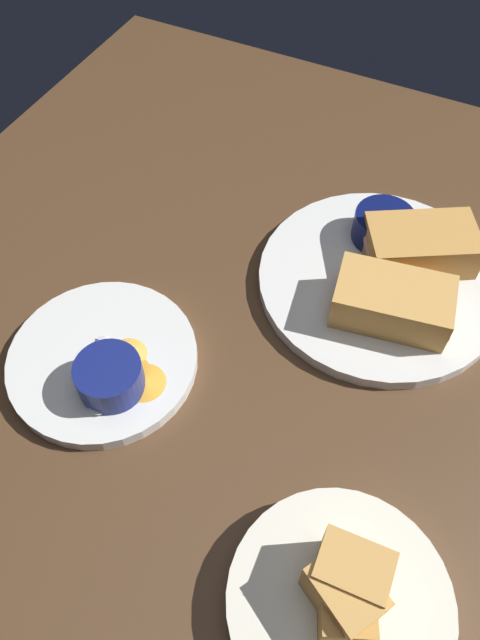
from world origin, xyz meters
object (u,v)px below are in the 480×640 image
object	(u,v)px
ramekin_light_gravy	(109,376)
spoon_by_dark_ramekin	(372,268)
sandwich_half_far	(420,245)
ramekin_dark_sauce	(383,226)
sandwich_half_near	(392,302)
plate_sandwich_main	(379,281)
plate_chips_companion	(103,359)
spoon_by_gravy_ramekin	(99,391)
bread_basket_rear	(341,600)

from	to	relation	value
ramekin_light_gravy	spoon_by_dark_ramekin	bearing A→B (deg)	-125.44
sandwich_half_far	spoon_by_dark_ramekin	xyz separation A→B (cm)	(4.34, 4.18, -2.04)
ramekin_dark_sauce	ramekin_light_gravy	xyz separation A→B (cm)	(18.86, 33.37, -0.05)
ramekin_dark_sauce	sandwich_half_near	bearing A→B (deg)	112.73
ramekin_dark_sauce	spoon_by_dark_ramekin	size ratio (longest dim) A/B	0.75
plate_sandwich_main	plate_chips_companion	xyz separation A→B (cm)	(24.15, 24.42, 0.00)
sandwich_half_near	spoon_by_dark_ramekin	world-z (taller)	sandwich_half_near
sandwich_half_near	spoon_by_gravy_ramekin	bearing A→B (deg)	43.81
sandwich_half_near	spoon_by_gravy_ramekin	world-z (taller)	sandwich_half_near
spoon_by_dark_ramekin	plate_sandwich_main	bearing A→B (deg)	156.77
plate_chips_companion	ramekin_light_gravy	xyz separation A→B (cm)	(-3.17, 2.64, 2.83)
plate_sandwich_main	ramekin_dark_sauce	size ratio (longest dim) A/B	3.96
plate_sandwich_main	sandwich_half_far	world-z (taller)	sandwich_half_far
ramekin_dark_sauce	plate_chips_companion	bearing A→B (deg)	54.36
sandwich_half_far	plate_chips_companion	world-z (taller)	sandwich_half_far
plate_sandwich_main	ramekin_light_gravy	distance (cm)	34.36
spoon_by_gravy_ramekin	ramekin_dark_sauce	bearing A→B (deg)	-119.53
ramekin_light_gravy	bread_basket_rear	world-z (taller)	bread_basket_rear
spoon_by_dark_ramekin	ramekin_light_gravy	distance (cm)	33.95
plate_sandwich_main	spoon_by_dark_ramekin	world-z (taller)	spoon_by_dark_ramekin
sandwich_half_near	spoon_by_gravy_ramekin	size ratio (longest dim) A/B	1.55
sandwich_half_far	ramekin_light_gravy	world-z (taller)	sandwich_half_far
ramekin_dark_sauce	spoon_by_gravy_ramekin	distance (cm)	39.87
sandwich_half_far	plate_chips_companion	bearing A→B (deg)	47.03
bread_basket_rear	plate_chips_companion	bearing A→B (deg)	-20.26
sandwich_half_near	spoon_by_dark_ramekin	bearing A→B (deg)	-54.69
bread_basket_rear	ramekin_dark_sauce	bearing A→B (deg)	-76.22
spoon_by_dark_ramekin	bread_basket_rear	bearing A→B (deg)	104.67
spoon_by_gravy_ramekin	bread_basket_rear	distance (cm)	31.18
spoon_by_dark_ramekin	sandwich_half_far	bearing A→B (deg)	-136.07
sandwich_half_far	ramekin_dark_sauce	bearing A→B (deg)	-16.92
sandwich_half_far	ramekin_dark_sauce	world-z (taller)	sandwich_half_far
bread_basket_rear	plate_sandwich_main	bearing A→B (deg)	-77.08
ramekin_dark_sauce	plate_chips_companion	size ratio (longest dim) A/B	0.35
spoon_by_dark_ramekin	spoon_by_gravy_ramekin	bearing A→B (deg)	54.76
ramekin_light_gravy	bread_basket_rear	distance (cm)	30.83
sandwich_half_far	spoon_by_gravy_ramekin	size ratio (longest dim) A/B	1.64
sandwich_half_far	ramekin_light_gravy	distance (cm)	39.84
plate_sandwich_main	sandwich_half_near	bearing A→B (deg)	117.61
ramekin_light_gravy	bread_basket_rear	xyz separation A→B (cm)	(-29.34, 9.36, -1.22)
ramekin_light_gravy	sandwich_half_far	bearing A→B (deg)	-127.04
plate_sandwich_main	sandwich_half_far	bearing A→B (deg)	-122.39
plate_sandwich_main	ramekin_dark_sauce	distance (cm)	7.26
plate_sandwich_main	bread_basket_rear	xyz separation A→B (cm)	(-8.36, 36.42, 1.61)
plate_sandwich_main	bread_basket_rear	world-z (taller)	bread_basket_rear
ramekin_dark_sauce	plate_chips_companion	xyz separation A→B (cm)	(22.03, 30.73, -2.89)
sandwich_half_far	ramekin_light_gravy	xyz separation A→B (cm)	(24.00, 31.80, -0.37)
plate_sandwich_main	sandwich_half_near	size ratio (longest dim) A/B	2.08
plate_chips_companion	ramekin_dark_sauce	bearing A→B (deg)	-125.64
plate_sandwich_main	spoon_by_gravy_ramekin	xyz separation A→B (cm)	(21.76, 28.35, 1.16)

